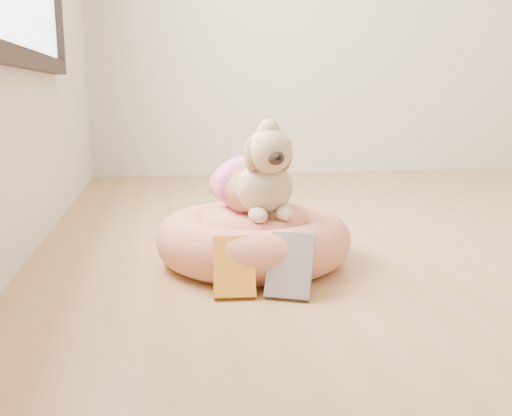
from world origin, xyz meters
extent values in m
cylinder|color=#D97255|center=(-1.24, 0.13, 0.05)|extent=(0.47, 0.47, 0.10)
torus|color=#D97255|center=(-1.24, 0.13, 0.08)|extent=(0.65, 0.65, 0.17)
cylinder|color=#D97255|center=(-1.24, 0.13, 0.12)|extent=(0.34, 0.34, 0.09)
cube|color=yellow|center=(-1.35, -0.17, 0.08)|extent=(0.13, 0.13, 0.16)
cube|color=silver|center=(-1.19, -0.20, 0.08)|extent=(0.17, 0.17, 0.17)
camera|label=1|loc=(-1.54, -1.69, 0.56)|focal=40.00mm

